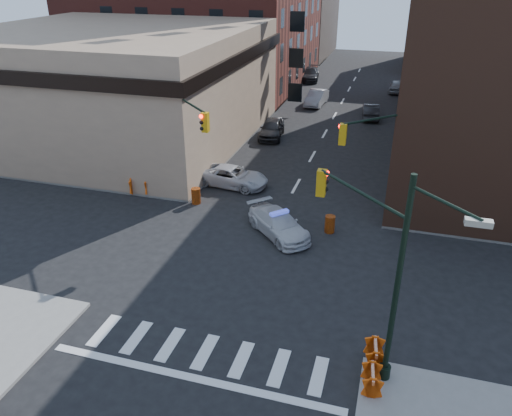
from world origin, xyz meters
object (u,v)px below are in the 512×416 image
Objects in this scene: pedestrian_a at (143,178)px; barricade_nw_a at (140,186)px; parked_car_enear at (371,111)px; barrel_road at (330,224)px; police_car at (279,224)px; parked_car_wnear at (272,128)px; pickup at (233,176)px; parked_car_wfar at (317,98)px; pedestrian_b at (168,169)px; barricade_se_a at (375,354)px; barrel_bank at (196,196)px.

barricade_nw_a is at bearing -96.99° from pedestrian_a.
parked_car_enear is 4.27× the size of barrel_road.
pedestrian_a is (-9.88, 2.93, 0.42)m from police_car.
parked_car_enear is 23.92m from barrel_road.
parked_car_wnear reaches higher than police_car.
parked_car_enear is at bearing 49.29° from barricade_nw_a.
pedestrian_a is (-12.85, -22.08, 0.39)m from parked_car_enear.
parked_car_wfar is at bearing 2.70° from pickup.
pedestrian_b is at bearing 53.57° from barricade_nw_a.
parked_car_wfar is at bearing 6.48° from barricade_se_a.
pickup is 3.53m from barrel_bank.
parked_car_enear reaches higher than barrel_bank.
parked_car_enear is 23.53m from pedestrian_b.
parked_car_wnear is 12.00m from parked_car_wfar.
barricade_nw_a is (-0.08, -0.37, -0.43)m from pedestrian_a.
barricade_nw_a is at bearing 53.80° from parked_car_enear.
pickup is 2.58× the size of pedestrian_a.
barrel_bank is at bearing -44.09° from pedestrian_b.
parked_car_enear is 24.26m from barrel_bank.
pedestrian_b is at bearing 106.46° from police_car.
police_car is at bearing 26.89° from barricade_se_a.
pickup is at bearing -95.80° from parked_car_wnear.
pedestrian_a is at bearing 125.04° from pickup.
barrel_road is (-0.27, -23.92, -0.20)m from parked_car_enear.
pickup reaches higher than police_car.
barricade_nw_a is at bearing 119.88° from police_car.
parked_car_wnear is 4.57× the size of barrel_bank.
pickup is 4.85× the size of barrel_road.
pedestrian_b is at bearing 110.23° from pickup.
barricade_nw_a is (-15.88, 11.40, 0.08)m from barricade_se_a.
parked_car_wnear is 11.42m from parked_car_enear.
police_car is at bearing -80.04° from parked_car_wfar.
pedestrian_b is at bearing 162.71° from barrel_road.
parked_car_wfar reaches higher than barricade_se_a.
pedestrian_b is 12.19m from barrel_road.
barrel_road is at bearing -115.30° from pickup.
barricade_nw_a is (-9.96, 2.56, -0.00)m from police_car.
parked_car_enear is (5.95, -3.47, -0.07)m from parked_car_wfar.
barricade_nw_a is at bearing 47.40° from barricade_se_a.
barricade_se_a is (10.57, -14.57, -0.09)m from pickup.
parked_car_wnear is 2.33× the size of pedestrian_b.
pedestrian_a is at bearing 46.40° from barricade_se_a.
parked_car_enear reaches higher than police_car.
parked_car_enear is 33.98m from barricade_se_a.
pickup is 20.74m from parked_car_enear.
barrel_road is at bearing 83.09° from parked_car_enear.
barricade_se_a is 19.55m from barricade_nw_a.
pedestrian_b is (-11.89, -20.30, 0.44)m from parked_car_enear.
barricade_nw_a is (-6.98, -25.93, -0.12)m from parked_car_wfar.
pedestrian_b is (-8.93, 4.71, 0.48)m from police_car.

